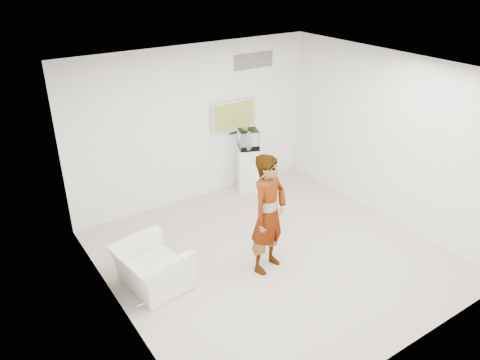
% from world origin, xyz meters
% --- Properties ---
extents(room, '(5.01, 5.01, 3.00)m').
position_xyz_m(room, '(0.00, 0.00, 1.50)').
color(room, beige).
rests_on(room, ground).
extents(tv, '(1.00, 0.08, 0.60)m').
position_xyz_m(tv, '(0.85, 2.45, 1.55)').
color(tv, silver).
rests_on(tv, room).
extents(logo_decal, '(0.90, 0.02, 0.30)m').
position_xyz_m(logo_decal, '(1.35, 2.49, 2.55)').
color(logo_decal, slate).
rests_on(logo_decal, room).
extents(person, '(0.80, 0.65, 1.90)m').
position_xyz_m(person, '(-0.26, -0.20, 0.95)').
color(person, white).
rests_on(person, room).
extents(armchair, '(1.02, 1.12, 0.66)m').
position_xyz_m(armchair, '(-1.94, 0.37, 0.33)').
color(armchair, white).
rests_on(armchair, room).
extents(pedestal, '(0.59, 0.59, 0.92)m').
position_xyz_m(pedestal, '(1.01, 2.16, 0.46)').
color(pedestal, white).
rests_on(pedestal, room).
extents(floor_uplight, '(0.22, 0.22, 0.29)m').
position_xyz_m(floor_uplight, '(1.46, 2.22, 0.14)').
color(floor_uplight, white).
rests_on(floor_uplight, room).
extents(vitrine, '(0.49, 0.49, 0.38)m').
position_xyz_m(vitrine, '(1.01, 2.16, 1.11)').
color(vitrine, white).
rests_on(vitrine, pedestal).
extents(console, '(0.15, 0.15, 0.22)m').
position_xyz_m(console, '(1.01, 2.16, 1.03)').
color(console, white).
rests_on(console, pedestal).
extents(wii_remote, '(0.11, 0.14, 0.04)m').
position_xyz_m(wii_remote, '(-0.07, 0.02, 1.71)').
color(wii_remote, white).
rests_on(wii_remote, person).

